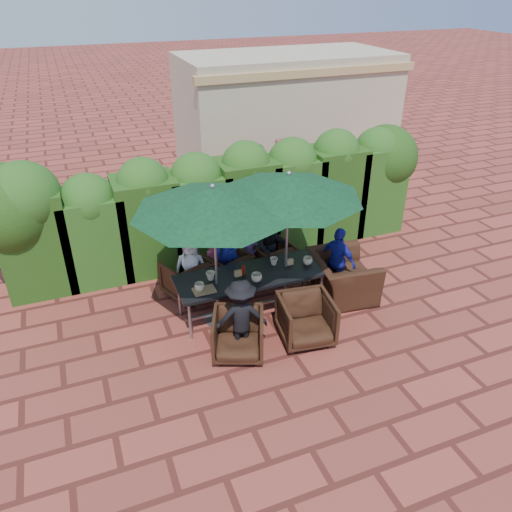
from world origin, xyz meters
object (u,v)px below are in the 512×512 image
object	(u,v)px
umbrella_left	(213,200)
chair_near_left	(238,333)
chair_far_mid	(230,268)
chair_near_right	(306,318)
chair_far_left	(188,276)
chair_far_right	(274,258)
dining_table	(251,278)
chair_end_right	(343,270)
umbrella_right	(289,186)

from	to	relation	value
umbrella_left	chair_near_left	xyz separation A→B (m)	(0.04, -0.90, -1.82)
umbrella_left	chair_near_left	distance (m)	2.03
chair_far_mid	chair_near_right	bearing A→B (deg)	85.36
chair_far_mid	chair_near_right	world-z (taller)	chair_near_right
chair_far_left	chair_near_right	world-z (taller)	chair_near_right
chair_far_right	chair_near_right	distance (m)	2.03
chair_far_mid	chair_near_left	size ratio (longest dim) A/B	0.89
chair_near_left	chair_far_mid	bearing A→B (deg)	96.87
dining_table	chair_far_right	distance (m)	1.35
chair_far_right	chair_end_right	distance (m)	1.41
dining_table	chair_end_right	bearing A→B (deg)	-3.91
chair_far_right	umbrella_left	bearing A→B (deg)	27.67
umbrella_left	umbrella_right	bearing A→B (deg)	3.75
chair_end_right	umbrella_right	bearing A→B (deg)	89.32
umbrella_right	chair_near_left	xyz separation A→B (m)	(-1.22, -0.98, -1.82)
chair_far_left	chair_far_mid	distance (m)	0.82
umbrella_right	chair_end_right	world-z (taller)	umbrella_right
chair_near_right	chair_end_right	size ratio (longest dim) A/B	0.70
chair_near_left	chair_near_right	distance (m)	1.11
chair_far_left	chair_end_right	xyz separation A→B (m)	(2.57, -1.02, 0.13)
umbrella_left	chair_far_right	distance (m)	2.58
chair_near_left	chair_end_right	world-z (taller)	chair_end_right
chair_near_right	chair_far_mid	bearing A→B (deg)	114.47
chair_far_mid	chair_near_right	xyz separation A→B (m)	(0.59, -1.99, 0.06)
dining_table	umbrella_left	distance (m)	1.65
chair_near_left	chair_far_right	bearing A→B (deg)	75.94
umbrella_right	chair_end_right	distance (m)	2.00
umbrella_left	chair_far_left	bearing A→B (deg)	104.97
umbrella_right	chair_near_left	world-z (taller)	umbrella_right
umbrella_left	chair_end_right	world-z (taller)	umbrella_left
dining_table	umbrella_right	distance (m)	1.67
umbrella_right	chair_near_left	distance (m)	2.40
chair_near_right	dining_table	bearing A→B (deg)	125.97
chair_far_right	chair_end_right	xyz separation A→B (m)	(0.86, -1.11, 0.16)
umbrella_left	chair_far_mid	distance (m)	2.20
umbrella_right	chair_far_right	world-z (taller)	umbrella_right
umbrella_right	chair_near_right	xyz separation A→B (m)	(-0.11, -1.04, -1.80)
chair_far_left	chair_far_right	size ratio (longest dim) A/B	1.08
umbrella_left	chair_near_right	bearing A→B (deg)	-39.73
umbrella_right	chair_far_mid	size ratio (longest dim) A/B	3.52
umbrella_left	umbrella_right	size ratio (longest dim) A/B	1.01
umbrella_right	chair_end_right	bearing A→B (deg)	-7.47
umbrella_left	chair_far_left	xyz separation A→B (m)	(-0.26, 0.96, -1.83)
chair_far_right	chair_far_left	bearing A→B (deg)	-5.13
umbrella_right	chair_far_right	distance (m)	2.10
umbrella_right	chair_far_left	bearing A→B (deg)	149.86
dining_table	chair_far_right	world-z (taller)	dining_table
dining_table	chair_near_left	size ratio (longest dim) A/B	3.22
umbrella_left	chair_end_right	size ratio (longest dim) A/B	2.09
dining_table	umbrella_left	xyz separation A→B (m)	(-0.61, -0.06, 1.54)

